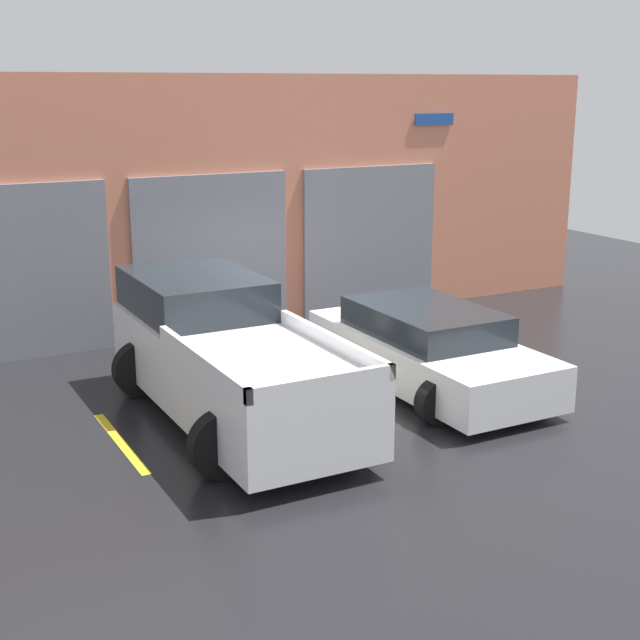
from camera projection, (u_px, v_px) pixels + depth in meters
ground_plane at (296, 377)px, 13.79m from camera, size 28.00×28.00×0.00m
shophouse_building at (214, 207)px, 16.01m from camera, size 16.47×0.68×4.58m
pickup_truck at (227, 357)px, 11.98m from camera, size 2.41×5.09×1.77m
sedan_white at (427, 348)px, 13.28m from camera, size 2.17×4.33×1.21m
parking_stripe_far_left at (121, 442)px, 11.28m from camera, size 0.12×2.20×0.01m
parking_stripe_left at (336, 402)px, 12.70m from camera, size 0.12×2.20×0.01m
parking_stripe_centre at (509, 370)px, 14.12m from camera, size 0.12×2.20×0.01m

